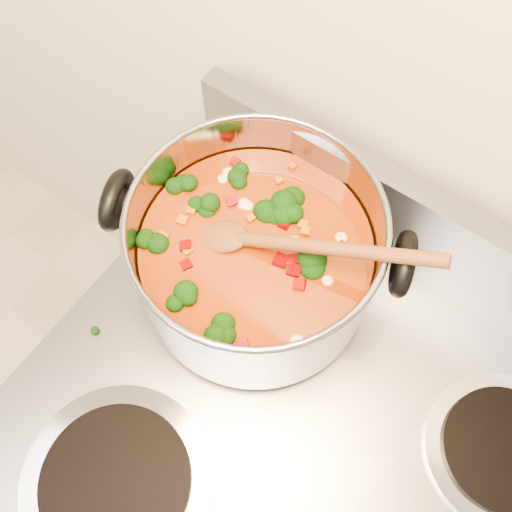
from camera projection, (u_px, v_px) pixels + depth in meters
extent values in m
cube|color=gray|center=(290.00, 490.00, 1.09)|extent=(0.74, 0.64, 0.92)
cube|color=gray|center=(449.00, 250.00, 0.71)|extent=(0.74, 0.03, 0.16)
cylinder|color=#A5A5AD|center=(117.00, 482.00, 0.66)|extent=(0.22, 0.22, 0.01)
cylinder|color=black|center=(115.00, 481.00, 0.66)|extent=(0.18, 0.18, 0.01)
cylinder|color=#A5A5AD|center=(261.00, 292.00, 0.77)|extent=(0.19, 0.19, 0.01)
cylinder|color=black|center=(261.00, 290.00, 0.76)|extent=(0.15, 0.15, 0.01)
cylinder|color=#A5A5AD|center=(502.00, 450.00, 0.68)|extent=(0.19, 0.19, 0.01)
cylinder|color=black|center=(505.00, 449.00, 0.67)|extent=(0.15, 0.15, 0.01)
cylinder|color=#929299|center=(256.00, 253.00, 0.69)|extent=(0.29, 0.29, 0.16)
torus|color=#929299|center=(256.00, 221.00, 0.62)|extent=(0.30, 0.30, 0.01)
cylinder|color=maroon|center=(256.00, 264.00, 0.72)|extent=(0.28, 0.28, 0.10)
torus|color=black|center=(117.00, 200.00, 0.66)|extent=(0.05, 0.08, 0.08)
torus|color=black|center=(403.00, 264.00, 0.62)|extent=(0.05, 0.08, 0.08)
ellipsoid|color=black|center=(247.00, 159.00, 0.73)|extent=(0.04, 0.04, 0.03)
ellipsoid|color=black|center=(212.00, 279.00, 0.65)|extent=(0.04, 0.04, 0.03)
ellipsoid|color=black|center=(199.00, 191.00, 0.70)|extent=(0.04, 0.04, 0.03)
ellipsoid|color=black|center=(257.00, 175.00, 0.71)|extent=(0.04, 0.04, 0.03)
ellipsoid|color=black|center=(193.00, 185.00, 0.71)|extent=(0.04, 0.04, 0.03)
ellipsoid|color=black|center=(292.00, 169.00, 0.72)|extent=(0.04, 0.04, 0.03)
ellipsoid|color=black|center=(182.00, 293.00, 0.65)|extent=(0.04, 0.04, 0.03)
ellipsoid|color=black|center=(253.00, 239.00, 0.68)|extent=(0.04, 0.04, 0.03)
ellipsoid|color=black|center=(334.00, 223.00, 0.68)|extent=(0.04, 0.04, 0.03)
ellipsoid|color=black|center=(288.00, 318.00, 0.63)|extent=(0.04, 0.04, 0.03)
ellipsoid|color=#780406|center=(260.00, 219.00, 0.69)|extent=(0.01, 0.01, 0.01)
ellipsoid|color=#780406|center=(359.00, 226.00, 0.68)|extent=(0.01, 0.01, 0.01)
ellipsoid|color=#780406|center=(319.00, 187.00, 0.71)|extent=(0.01, 0.01, 0.01)
ellipsoid|color=#780406|center=(238.00, 300.00, 0.64)|extent=(0.01, 0.01, 0.01)
ellipsoid|color=#780406|center=(251.00, 276.00, 0.65)|extent=(0.01, 0.01, 0.01)
ellipsoid|color=#780406|center=(334.00, 216.00, 0.69)|extent=(0.01, 0.01, 0.01)
ellipsoid|color=#780406|center=(351.00, 279.00, 0.65)|extent=(0.01, 0.01, 0.01)
ellipsoid|color=#780406|center=(184.00, 244.00, 0.67)|extent=(0.01, 0.01, 0.01)
ellipsoid|color=#780406|center=(306.00, 209.00, 0.69)|extent=(0.01, 0.01, 0.01)
ellipsoid|color=#780406|center=(282.00, 179.00, 0.71)|extent=(0.01, 0.01, 0.01)
ellipsoid|color=#780406|center=(331.00, 300.00, 0.64)|extent=(0.01, 0.01, 0.01)
ellipsoid|color=#780406|center=(203.00, 191.00, 0.70)|extent=(0.01, 0.01, 0.01)
ellipsoid|color=#780406|center=(198.00, 216.00, 0.69)|extent=(0.01, 0.01, 0.01)
ellipsoid|color=#AE4F09|center=(337.00, 241.00, 0.67)|extent=(0.01, 0.01, 0.01)
ellipsoid|color=#AE4F09|center=(278.00, 200.00, 0.70)|extent=(0.01, 0.01, 0.01)
ellipsoid|color=#AE4F09|center=(300.00, 329.00, 0.63)|extent=(0.01, 0.01, 0.01)
ellipsoid|color=#AE4F09|center=(219.00, 291.00, 0.65)|extent=(0.01, 0.01, 0.01)
ellipsoid|color=#AE4F09|center=(262.00, 281.00, 0.65)|extent=(0.01, 0.01, 0.01)
ellipsoid|color=#AE4F09|center=(157.00, 246.00, 0.67)|extent=(0.01, 0.01, 0.01)
ellipsoid|color=#AE4F09|center=(324.00, 293.00, 0.65)|extent=(0.01, 0.01, 0.01)
ellipsoid|color=#AE4F09|center=(353.00, 266.00, 0.66)|extent=(0.01, 0.01, 0.01)
ellipsoid|color=#AE4F09|center=(299.00, 200.00, 0.70)|extent=(0.01, 0.01, 0.01)
ellipsoid|color=#AE4F09|center=(180.00, 199.00, 0.70)|extent=(0.01, 0.01, 0.01)
ellipsoid|color=#AE4F09|center=(248.00, 187.00, 0.71)|extent=(0.01, 0.01, 0.01)
ellipsoid|color=beige|center=(276.00, 255.00, 0.67)|extent=(0.02, 0.02, 0.01)
ellipsoid|color=beige|center=(330.00, 313.00, 0.63)|extent=(0.02, 0.02, 0.01)
ellipsoid|color=beige|center=(311.00, 186.00, 0.71)|extent=(0.02, 0.02, 0.01)
ellipsoid|color=beige|center=(357.00, 245.00, 0.67)|extent=(0.02, 0.02, 0.01)
ellipsoid|color=beige|center=(211.00, 238.00, 0.68)|extent=(0.02, 0.02, 0.01)
ellipsoid|color=beige|center=(172.00, 249.00, 0.67)|extent=(0.02, 0.02, 0.01)
ellipsoid|color=beige|center=(164.00, 296.00, 0.64)|extent=(0.02, 0.02, 0.01)
ellipsoid|color=beige|center=(193.00, 250.00, 0.67)|extent=(0.02, 0.02, 0.01)
ellipsoid|color=brown|center=(220.00, 236.00, 0.68)|extent=(0.09, 0.07, 0.04)
cylinder|color=brown|center=(325.00, 248.00, 0.62)|extent=(0.25, 0.09, 0.10)
ellipsoid|color=black|center=(301.00, 414.00, 0.70)|extent=(0.01, 0.01, 0.01)
ellipsoid|color=black|center=(337.00, 455.00, 0.68)|extent=(0.01, 0.01, 0.01)
ellipsoid|color=black|center=(112.00, 316.00, 0.75)|extent=(0.01, 0.01, 0.01)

